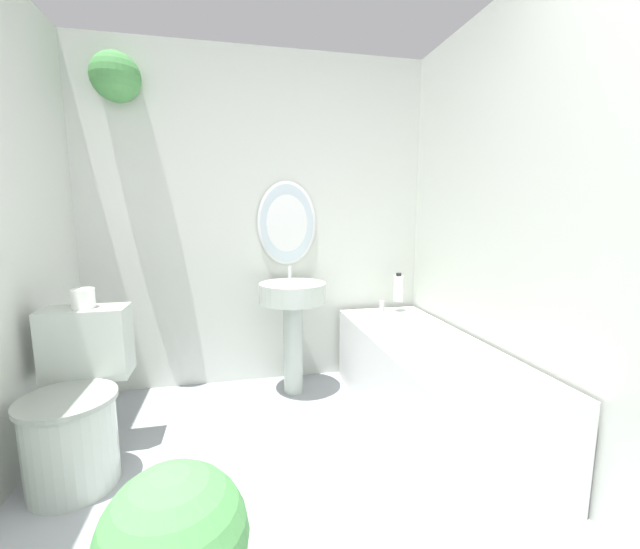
{
  "coord_description": "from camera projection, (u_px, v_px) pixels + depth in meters",
  "views": [
    {
      "loc": [
        -0.18,
        -0.38,
        1.26
      ],
      "look_at": [
        0.24,
        1.56,
        0.95
      ],
      "focal_mm": 22.0,
      "sensor_mm": 36.0,
      "label": 1
    }
  ],
  "objects": [
    {
      "name": "wall_back",
      "position": [
        252.0,
        213.0,
        2.85
      ],
      "size": [
        2.56,
        0.3,
        2.4
      ],
      "color": "silver",
      "rests_on": "ground_plane"
    },
    {
      "name": "wall_right",
      "position": [
        538.0,
        226.0,
        1.89
      ],
      "size": [
        0.06,
        2.64,
        2.4
      ],
      "color": "silver",
      "rests_on": "ground_plane"
    },
    {
      "name": "toilet",
      "position": [
        77.0,
        408.0,
        1.88
      ],
      "size": [
        0.42,
        0.61,
        0.78
      ],
      "color": "#B2BCB2",
      "rests_on": "ground_plane"
    },
    {
      "name": "pedestal_sink",
      "position": [
        293.0,
        309.0,
        2.72
      ],
      "size": [
        0.46,
        0.46,
        0.89
      ],
      "color": "#B2BCB2",
      "rests_on": "ground_plane"
    },
    {
      "name": "bathtub",
      "position": [
        426.0,
        382.0,
        2.32
      ],
      "size": [
        0.61,
        1.67,
        0.6
      ],
      "color": "silver",
      "rests_on": "ground_plane"
    },
    {
      "name": "shampoo_bottle",
      "position": [
        398.0,
        288.0,
        2.97
      ],
      "size": [
        0.07,
        0.07,
        0.22
      ],
      "color": "white",
      "rests_on": "bathtub"
    },
    {
      "name": "toilet_paper_roll",
      "position": [
        83.0,
        298.0,
        2.0
      ],
      "size": [
        0.11,
        0.11,
        0.1
      ],
      "color": "white",
      "rests_on": "toilet"
    }
  ]
}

